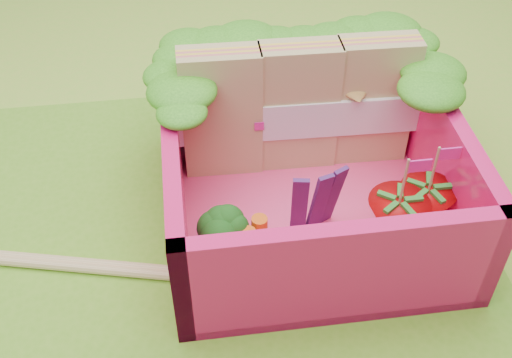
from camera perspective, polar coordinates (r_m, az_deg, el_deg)
The scene contains 12 objects.
ground at distance 2.94m, azimuth -4.22°, elevation -7.69°, with size 14.00×14.00×0.00m, color #91D03A.
placemat at distance 2.92m, azimuth -4.24°, elevation -7.50°, with size 2.60×2.60×0.03m, color #6BB027.
bento_floor at distance 3.10m, azimuth 4.57°, elevation -2.61°, with size 1.30×1.30×0.05m, color #FF417F.
bento_box at distance 2.93m, azimuth 4.84°, elevation 0.80°, with size 1.30×1.30×0.55m.
lettuce_ruffle at distance 3.09m, azimuth 3.48°, elevation 11.16°, with size 1.43×0.76×0.11m.
sandwich_stack at distance 3.12m, azimuth 3.81°, elevation 6.37°, with size 1.22×0.20×0.67m.
broccoli at distance 2.71m, azimuth -2.93°, elevation -4.52°, with size 0.31×0.31×0.27m.
carrot_sticks at distance 2.74m, azimuth -0.21°, elevation -5.85°, with size 0.13×0.15×0.25m.
purple_wedges at distance 2.84m, azimuth 5.45°, elevation -1.95°, with size 0.23×0.08×0.38m.
strawberry_left at distance 2.87m, azimuth 12.27°, elevation -3.80°, with size 0.27×0.27×0.51m.
strawberry_right at distance 2.97m, azimuth 14.71°, elevation -2.56°, with size 0.25×0.25×0.49m.
snap_peas at distance 3.02m, azimuth 12.95°, elevation -4.11°, with size 0.61×0.47×0.05m.
Camera 1 is at (-0.04, -1.86, 2.27)m, focal length 45.00 mm.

